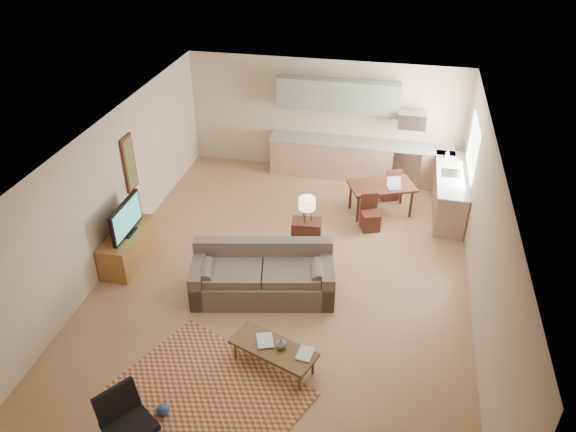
% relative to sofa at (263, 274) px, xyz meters
% --- Properties ---
extents(room, '(9.00, 9.00, 9.00)m').
position_rel_sofa_xyz_m(room, '(0.27, 0.50, 0.91)').
color(room, '#986F4B').
rests_on(room, ground).
extents(kitchen_counter_back, '(4.26, 0.64, 0.92)m').
position_rel_sofa_xyz_m(kitchen_counter_back, '(1.17, 4.68, 0.02)').
color(kitchen_counter_back, '#9E7A62').
rests_on(kitchen_counter_back, ground).
extents(kitchen_counter_right, '(0.64, 2.26, 0.92)m').
position_rel_sofa_xyz_m(kitchen_counter_right, '(3.20, 3.50, 0.02)').
color(kitchen_counter_right, '#9E7A62').
rests_on(kitchen_counter_right, ground).
extents(kitchen_range, '(0.62, 0.62, 0.90)m').
position_rel_sofa_xyz_m(kitchen_range, '(2.27, 4.68, 0.01)').
color(kitchen_range, '#A5A8AD').
rests_on(kitchen_range, ground).
extents(kitchen_microwave, '(0.62, 0.40, 0.35)m').
position_rel_sofa_xyz_m(kitchen_microwave, '(2.27, 4.70, 1.11)').
color(kitchen_microwave, '#A5A8AD').
rests_on(kitchen_microwave, room).
extents(upper_cabinets, '(2.80, 0.34, 0.70)m').
position_rel_sofa_xyz_m(upper_cabinets, '(0.57, 4.83, 1.51)').
color(upper_cabinets, gray).
rests_on(upper_cabinets, room).
extents(window_right, '(0.02, 1.40, 1.05)m').
position_rel_sofa_xyz_m(window_right, '(3.50, 3.50, 1.11)').
color(window_right, white).
rests_on(window_right, room).
extents(wall_art_left, '(0.06, 0.42, 1.10)m').
position_rel_sofa_xyz_m(wall_art_left, '(-2.94, 1.40, 1.11)').
color(wall_art_left, olive).
rests_on(wall_art_left, room).
extents(triptych, '(1.70, 0.04, 0.50)m').
position_rel_sofa_xyz_m(triptych, '(0.17, 4.97, 1.31)').
color(triptych, beige).
rests_on(triptych, room).
extents(rug, '(3.06, 2.66, 0.02)m').
position_rel_sofa_xyz_m(rug, '(-0.20, -2.25, -0.43)').
color(rug, brown).
rests_on(rug, floor).
extents(sofa, '(2.70, 1.59, 0.88)m').
position_rel_sofa_xyz_m(sofa, '(0.00, 0.00, 0.00)').
color(sofa, brown).
rests_on(sofa, floor).
extents(coffee_table, '(1.40, 0.94, 0.39)m').
position_rel_sofa_xyz_m(coffee_table, '(0.56, -1.58, -0.24)').
color(coffee_table, '#4F381D').
rests_on(coffee_table, floor).
extents(book_a, '(0.44, 0.47, 0.03)m').
position_rel_sofa_xyz_m(book_a, '(0.30, -1.54, -0.04)').
color(book_a, maroon).
rests_on(book_a, coffee_table).
extents(book_b, '(0.29, 0.35, 0.02)m').
position_rel_sofa_xyz_m(book_b, '(0.93, -1.62, -0.04)').
color(book_b, navy).
rests_on(book_b, coffee_table).
extents(vase, '(0.19, 0.19, 0.17)m').
position_rel_sofa_xyz_m(vase, '(0.67, -1.57, 0.03)').
color(vase, black).
rests_on(vase, coffee_table).
extents(armchair, '(0.92, 0.92, 0.76)m').
position_rel_sofa_xyz_m(armchair, '(-0.93, -3.23, -0.06)').
color(armchair, black).
rests_on(armchair, floor).
extents(tv_credenza, '(0.54, 1.39, 0.64)m').
position_rel_sofa_xyz_m(tv_credenza, '(-2.69, 0.41, -0.12)').
color(tv_credenza, brown).
rests_on(tv_credenza, floor).
extents(tv, '(0.11, 1.07, 0.64)m').
position_rel_sofa_xyz_m(tv, '(-2.63, 0.41, 0.52)').
color(tv, black).
rests_on(tv, tv_credenza).
extents(console_table, '(0.58, 0.42, 0.65)m').
position_rel_sofa_xyz_m(console_table, '(0.49, 1.49, -0.12)').
color(console_table, '#391B13').
rests_on(console_table, floor).
extents(table_lamp, '(0.33, 0.33, 0.52)m').
position_rel_sofa_xyz_m(table_lamp, '(0.49, 1.49, 0.47)').
color(table_lamp, beige).
rests_on(table_lamp, console_table).
extents(dining_table, '(1.53, 1.22, 0.68)m').
position_rel_sofa_xyz_m(dining_table, '(1.79, 3.16, -0.10)').
color(dining_table, '#391B13').
rests_on(dining_table, floor).
extents(dining_chair_near, '(0.47, 0.48, 0.75)m').
position_rel_sofa_xyz_m(dining_chair_near, '(1.64, 2.47, -0.07)').
color(dining_chair_near, '#391B13').
rests_on(dining_chair_near, floor).
extents(dining_chair_far, '(0.50, 0.51, 0.78)m').
position_rel_sofa_xyz_m(dining_chair_far, '(1.94, 3.85, -0.05)').
color(dining_chair_far, '#391B13').
rests_on(dining_chair_far, floor).
extents(laptop, '(0.33, 0.29, 0.21)m').
position_rel_sofa_xyz_m(laptop, '(2.05, 3.07, 0.34)').
color(laptop, '#A5A8AD').
rests_on(laptop, dining_table).
extents(soap_bottle, '(0.10, 0.10, 0.19)m').
position_rel_sofa_xyz_m(soap_bottle, '(3.10, 4.22, 0.58)').
color(soap_bottle, beige).
rests_on(soap_bottle, kitchen_counter_right).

